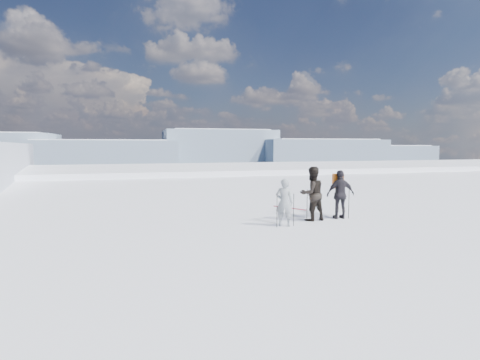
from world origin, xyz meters
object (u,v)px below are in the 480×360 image
(skier_pack, at_px, (340,194))
(skis_loose, at_px, (288,208))
(skier_grey, at_px, (284,202))
(skier_dark, at_px, (312,194))

(skier_pack, relative_size, skis_loose, 1.10)
(skier_grey, height_order, skier_pack, skier_pack)
(skier_grey, xyz_separation_m, skier_pack, (2.57, 0.67, 0.10))
(skier_grey, distance_m, skier_pack, 2.65)
(skier_pack, bearing_deg, skis_loose, -63.73)
(skier_grey, height_order, skier_dark, skier_dark)
(skier_dark, bearing_deg, skier_grey, 16.82)
(skier_grey, relative_size, skis_loose, 0.98)
(skier_grey, bearing_deg, skier_dark, -129.46)
(skier_grey, bearing_deg, skier_pack, -139.86)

